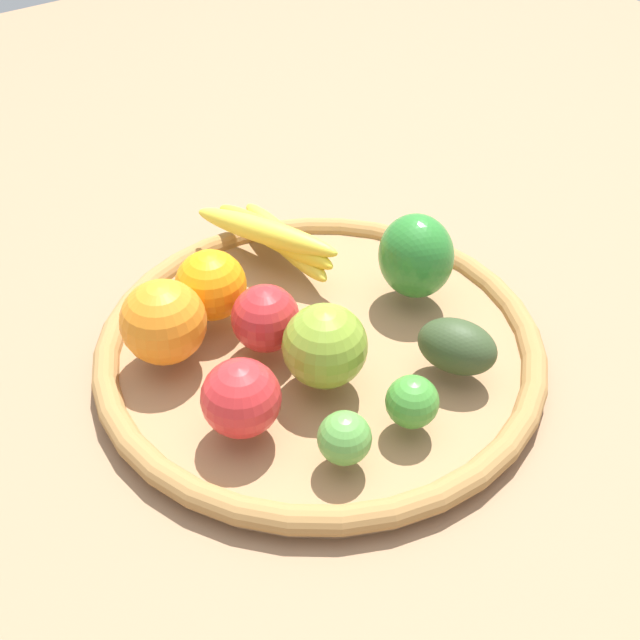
# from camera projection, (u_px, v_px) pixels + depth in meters

# --- Properties ---
(ground_plane) EXTENTS (2.40, 2.40, 0.00)m
(ground_plane) POSITION_uv_depth(u_px,v_px,m) (320.00, 358.00, 0.82)
(ground_plane) COLOR #936F50
(ground_plane) RESTS_ON ground
(basket) EXTENTS (0.45, 0.45, 0.03)m
(basket) POSITION_uv_depth(u_px,v_px,m) (320.00, 348.00, 0.81)
(basket) COLOR #A0754E
(basket) RESTS_ON ground_plane
(bell_pepper) EXTENTS (0.09, 0.09, 0.09)m
(bell_pepper) POSITION_uv_depth(u_px,v_px,m) (416.00, 256.00, 0.82)
(bell_pepper) COLOR #2D7D2E
(bell_pepper) RESTS_ON basket
(lime_1) EXTENTS (0.07, 0.07, 0.05)m
(lime_1) POSITION_uv_depth(u_px,v_px,m) (412.00, 402.00, 0.69)
(lime_1) COLOR #439033
(lime_1) RESTS_ON basket
(apple_0) EXTENTS (0.08, 0.08, 0.07)m
(apple_0) POSITION_uv_depth(u_px,v_px,m) (241.00, 398.00, 0.68)
(apple_0) COLOR red
(apple_0) RESTS_ON basket
(avocado) EXTENTS (0.08, 0.09, 0.05)m
(avocado) POSITION_uv_depth(u_px,v_px,m) (457.00, 346.00, 0.75)
(avocado) COLOR #334525
(avocado) RESTS_ON basket
(apple_1) EXTENTS (0.09, 0.09, 0.07)m
(apple_1) POSITION_uv_depth(u_px,v_px,m) (265.00, 318.00, 0.77)
(apple_1) COLOR red
(apple_1) RESTS_ON basket
(banana_bunch) EXTENTS (0.10, 0.18, 0.05)m
(banana_bunch) POSITION_uv_depth(u_px,v_px,m) (275.00, 236.00, 0.89)
(banana_bunch) COLOR yellow
(banana_bunch) RESTS_ON basket
(apple_2) EXTENTS (0.09, 0.09, 0.08)m
(apple_2) POSITION_uv_depth(u_px,v_px,m) (325.00, 346.00, 0.73)
(apple_2) COLOR olive
(apple_2) RESTS_ON basket
(orange_0) EXTENTS (0.11, 0.11, 0.08)m
(orange_0) POSITION_uv_depth(u_px,v_px,m) (164.00, 322.00, 0.75)
(orange_0) COLOR orange
(orange_0) RESTS_ON basket
(orange_1) EXTENTS (0.10, 0.10, 0.07)m
(orange_1) POSITION_uv_depth(u_px,v_px,m) (211.00, 285.00, 0.80)
(orange_1) COLOR orange
(orange_1) RESTS_ON basket
(lime_0) EXTENTS (0.07, 0.07, 0.05)m
(lime_0) POSITION_uv_depth(u_px,v_px,m) (344.00, 438.00, 0.66)
(lime_0) COLOR #589A41
(lime_0) RESTS_ON basket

